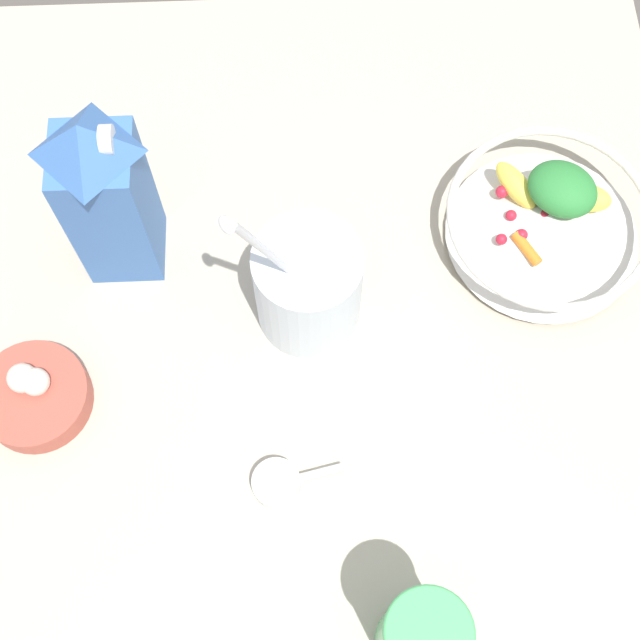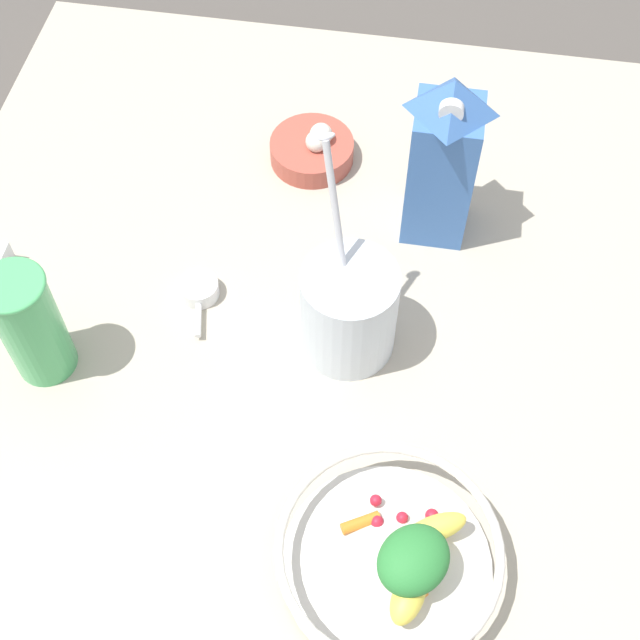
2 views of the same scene
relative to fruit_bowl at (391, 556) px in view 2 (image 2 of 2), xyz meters
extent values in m
plane|color=#4C4742|center=(-0.14, 0.33, -0.07)|extent=(6.00, 6.00, 0.00)
cube|color=#B2A893|center=(-0.14, 0.33, -0.06)|extent=(1.00, 1.00, 0.03)
cylinder|color=silver|center=(0.00, 0.00, -0.03)|extent=(0.12, 0.12, 0.01)
cone|color=silver|center=(0.00, 0.00, -0.01)|extent=(0.22, 0.22, 0.05)
torus|color=silver|center=(0.00, 0.00, 0.02)|extent=(0.23, 0.23, 0.01)
ellipsoid|color=#EFD64C|center=(0.04, 0.03, 0.01)|extent=(0.07, 0.06, 0.03)
ellipsoid|color=#EFD64C|center=(0.02, -0.04, 0.01)|extent=(0.05, 0.06, 0.03)
ellipsoid|color=#EFD64C|center=(0.03, -0.01, 0.01)|extent=(0.03, 0.06, 0.03)
cylinder|color=orange|center=(0.02, 0.01, 0.00)|extent=(0.04, 0.03, 0.01)
cylinder|color=orange|center=(0.02, -0.02, 0.00)|extent=(0.04, 0.05, 0.02)
cylinder|color=orange|center=(-0.04, 0.03, 0.00)|extent=(0.04, 0.03, 0.01)
sphere|color=red|center=(0.00, 0.00, 0.01)|extent=(0.02, 0.02, 0.02)
sphere|color=red|center=(0.04, 0.05, 0.00)|extent=(0.01, 0.01, 0.01)
sphere|color=red|center=(-0.02, 0.03, 0.00)|extent=(0.01, 0.01, 0.01)
sphere|color=red|center=(-0.02, 0.06, 0.00)|extent=(0.01, 0.01, 0.01)
sphere|color=red|center=(0.01, 0.04, 0.00)|extent=(0.01, 0.01, 0.01)
sphere|color=red|center=(0.02, -0.02, 0.00)|extent=(0.02, 0.02, 0.02)
ellipsoid|color=#2D7F38|center=(0.02, -0.01, 0.03)|extent=(0.10, 0.10, 0.04)
cube|color=#3D6BB2|center=(0.00, 0.47, 0.06)|extent=(0.08, 0.08, 0.20)
pyramid|color=#3D6BB2|center=(0.00, 0.47, 0.18)|extent=(0.08, 0.08, 0.04)
cylinder|color=white|center=(0.00, 0.45, 0.18)|extent=(0.03, 0.01, 0.03)
cylinder|color=silver|center=(-0.08, 0.27, 0.03)|extent=(0.11, 0.11, 0.13)
cylinder|color=white|center=(-0.08, 0.27, 0.08)|extent=(0.10, 0.10, 0.02)
cylinder|color=silver|center=(-0.10, 0.30, 0.14)|extent=(0.05, 0.07, 0.21)
ellipsoid|color=silver|center=(-0.12, 0.33, 0.24)|extent=(0.02, 0.02, 0.01)
cylinder|color=#4CB266|center=(-0.43, 0.18, 0.04)|extent=(0.07, 0.07, 0.16)
torus|color=#4CB266|center=(-0.43, 0.18, 0.12)|extent=(0.08, 0.08, 0.01)
cylinder|color=white|center=(-0.28, 0.31, -0.03)|extent=(0.05, 0.05, 0.02)
cylinder|color=white|center=(-0.27, 0.26, -0.03)|extent=(0.02, 0.05, 0.01)
cylinder|color=#B24C3D|center=(-0.18, 0.56, -0.02)|extent=(0.12, 0.12, 0.03)
sphere|color=silver|center=(-0.16, 0.57, 0.00)|extent=(0.03, 0.03, 0.03)
sphere|color=silver|center=(-0.17, 0.55, 0.00)|extent=(0.03, 0.03, 0.03)
camera|label=1|loc=(-0.47, 0.27, 0.87)|focal=50.00mm
camera|label=2|loc=(-0.02, -0.30, 0.88)|focal=50.00mm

